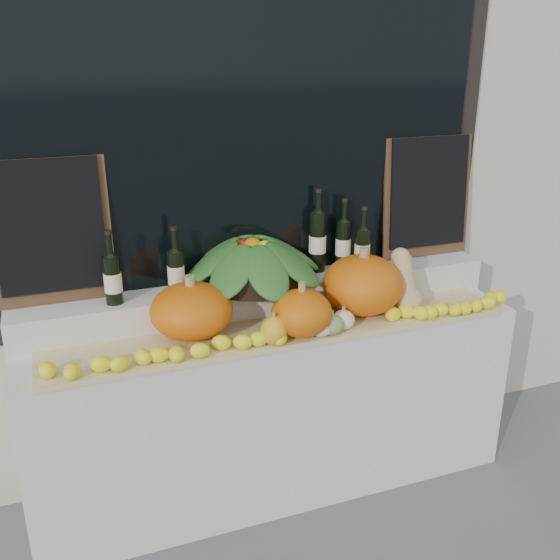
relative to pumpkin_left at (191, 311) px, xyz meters
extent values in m
cube|color=beige|center=(0.40, 0.78, 1.23)|extent=(7.00, 0.90, 4.50)
cube|color=black|center=(0.40, 0.33, 0.88)|extent=(2.40, 0.04, 2.10)
cube|color=black|center=(0.40, 0.30, 0.88)|extent=(2.20, 0.02, 2.00)
cube|color=silver|center=(0.40, 0.05, -0.58)|extent=(2.30, 0.55, 0.88)
cube|color=silver|center=(0.40, 0.20, -0.06)|extent=(2.30, 0.25, 0.16)
cube|color=tan|center=(0.40, -0.07, -0.13)|extent=(2.10, 0.32, 0.02)
ellipsoid|color=#DA630B|center=(0.00, 0.00, 0.00)|extent=(0.45, 0.45, 0.24)
ellipsoid|color=#DA630B|center=(0.80, -0.03, 0.02)|extent=(0.43, 0.43, 0.28)
ellipsoid|color=#DA630B|center=(0.45, -0.15, -0.02)|extent=(0.29, 0.29, 0.20)
ellipsoid|color=tan|center=(1.01, -0.09, -0.05)|extent=(0.14, 0.14, 0.13)
cylinder|color=tan|center=(1.01, -0.04, 0.06)|extent=(0.09, 0.14, 0.18)
sphere|color=tan|center=(1.01, 0.00, 0.13)|extent=(0.09, 0.09, 0.09)
ellipsoid|color=#365F1C|center=(0.57, -0.19, -0.07)|extent=(0.11, 0.11, 0.09)
cylinder|color=#978852|center=(0.57, -0.19, -0.02)|extent=(0.02, 0.02, 0.02)
ellipsoid|color=#365F1C|center=(0.29, -0.18, -0.08)|extent=(0.09, 0.09, 0.08)
cylinder|color=#978852|center=(0.29, -0.18, -0.03)|extent=(0.02, 0.02, 0.02)
ellipsoid|color=#F0E7C0|center=(0.52, -0.19, -0.08)|extent=(0.10, 0.10, 0.08)
cylinder|color=#978852|center=(0.52, -0.19, -0.03)|extent=(0.02, 0.02, 0.02)
ellipsoid|color=gold|center=(0.30, -0.19, -0.06)|extent=(0.11, 0.11, 0.12)
cylinder|color=#978852|center=(0.30, -0.19, 0.02)|extent=(0.02, 0.02, 0.02)
ellipsoid|color=#F0E7C0|center=(0.64, -0.16, -0.08)|extent=(0.10, 0.10, 0.09)
cylinder|color=#978852|center=(0.64, -0.16, -0.02)|extent=(0.02, 0.02, 0.02)
cylinder|color=black|center=(0.34, 0.19, 0.07)|extent=(0.47, 0.47, 0.10)
cylinder|color=black|center=(-0.30, 0.16, 0.12)|extent=(0.07, 0.07, 0.21)
cylinder|color=black|center=(-0.30, 0.16, 0.28)|extent=(0.03, 0.03, 0.10)
cylinder|color=beige|center=(-0.30, 0.16, 0.11)|extent=(0.08, 0.08, 0.08)
cylinder|color=black|center=(-0.30, 0.16, 0.33)|extent=(0.03, 0.03, 0.02)
cylinder|color=black|center=(-0.02, 0.18, 0.11)|extent=(0.07, 0.07, 0.20)
cylinder|color=black|center=(-0.02, 0.18, 0.26)|extent=(0.03, 0.03, 0.10)
cylinder|color=beige|center=(-0.02, 0.18, 0.10)|extent=(0.08, 0.08, 0.08)
cylinder|color=black|center=(-0.02, 0.18, 0.32)|extent=(0.03, 0.03, 0.02)
cylinder|color=black|center=(0.69, 0.24, 0.16)|extent=(0.08, 0.08, 0.30)
cylinder|color=black|center=(0.69, 0.24, 0.36)|extent=(0.03, 0.03, 0.10)
cylinder|color=beige|center=(0.69, 0.24, 0.15)|extent=(0.08, 0.08, 0.08)
cylinder|color=black|center=(0.69, 0.24, 0.42)|extent=(0.03, 0.03, 0.02)
cylinder|color=black|center=(0.83, 0.23, 0.14)|extent=(0.07, 0.07, 0.24)
cylinder|color=black|center=(0.83, 0.23, 0.30)|extent=(0.03, 0.03, 0.10)
cylinder|color=beige|center=(0.83, 0.23, 0.13)|extent=(0.08, 0.08, 0.08)
cylinder|color=black|center=(0.83, 0.23, 0.36)|extent=(0.03, 0.03, 0.02)
cylinder|color=black|center=(0.89, 0.16, 0.12)|extent=(0.07, 0.07, 0.21)
cylinder|color=black|center=(0.89, 0.16, 0.28)|extent=(0.03, 0.03, 0.10)
cylinder|color=beige|center=(0.89, 0.16, 0.11)|extent=(0.08, 0.08, 0.08)
cylinder|color=black|center=(0.89, 0.16, 0.33)|extent=(0.03, 0.03, 0.02)
cube|color=#4C331E|center=(-0.52, 0.27, 0.33)|extent=(0.50, 0.06, 0.62)
cube|color=black|center=(-0.52, 0.26, 0.36)|extent=(0.44, 0.06, 0.56)
cube|color=#4C331E|center=(1.32, 0.27, 0.33)|extent=(0.50, 0.06, 0.62)
cube|color=black|center=(1.32, 0.26, 0.36)|extent=(0.44, 0.06, 0.56)
camera|label=1|loc=(-0.50, -2.42, 1.06)|focal=40.00mm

